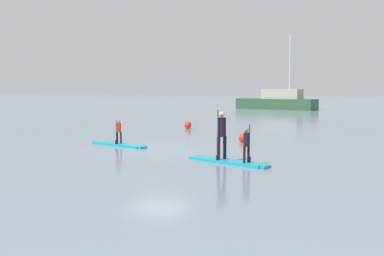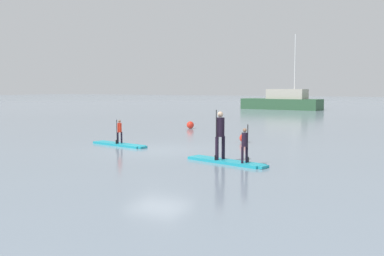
# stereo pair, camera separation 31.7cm
# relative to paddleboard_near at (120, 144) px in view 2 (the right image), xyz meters

# --- Properties ---
(ground_plane) EXTENTS (240.00, 240.00, 0.00)m
(ground_plane) POSITION_rel_paddleboard_near_xyz_m (2.47, -0.56, -0.05)
(ground_plane) COLOR gray
(paddleboard_near) EXTENTS (3.23, 1.25, 0.10)m
(paddleboard_near) POSITION_rel_paddleboard_near_xyz_m (0.00, 0.00, 0.00)
(paddleboard_near) COLOR #1E9EB2
(paddleboard_near) RESTS_ON ground
(paddler_child_solo) EXTENTS (0.23, 0.38, 1.11)m
(paddler_child_solo) POSITION_rel_paddleboard_near_xyz_m (-0.00, -0.01, 0.66)
(paddler_child_solo) COLOR black
(paddler_child_solo) RESTS_ON paddleboard_near
(paddleboard_far) EXTENTS (3.29, 1.44, 0.10)m
(paddleboard_far) POSITION_rel_paddleboard_near_xyz_m (6.29, -2.18, 0.00)
(paddleboard_far) COLOR #1E9EB2
(paddleboard_far) RESTS_ON ground
(paddler_adult) EXTENTS (0.38, 0.52, 1.80)m
(paddler_adult) POSITION_rel_paddleboard_near_xyz_m (5.99, -2.10, 1.04)
(paddler_adult) COLOR black
(paddler_adult) RESTS_ON paddleboard_far
(paddler_child_front) EXTENTS (0.26, 0.40, 1.31)m
(paddler_child_front) POSITION_rel_paddleboard_near_xyz_m (7.04, -2.38, 0.73)
(paddler_child_front) COLOR black
(paddler_child_front) RESTS_ON paddleboard_far
(fishing_boat_green_midground) EXTENTS (9.88, 4.01, 8.98)m
(fishing_boat_green_midground) POSITION_rel_paddleboard_near_xyz_m (-2.93, 37.00, 0.92)
(fishing_boat_green_midground) COLOR #2D5638
(fishing_boat_green_midground) RESTS_ON ground
(mooring_buoy_near) EXTENTS (0.47, 0.47, 0.47)m
(mooring_buoy_near) POSITION_rel_paddleboard_near_xyz_m (-1.08, 9.11, 0.19)
(mooring_buoy_near) COLOR red
(mooring_buoy_near) RESTS_ON ground
(mooring_buoy_mid) EXTENTS (0.43, 0.43, 0.43)m
(mooring_buoy_mid) POSITION_rel_paddleboard_near_xyz_m (4.68, 3.74, 0.17)
(mooring_buoy_mid) COLOR red
(mooring_buoy_mid) RESTS_ON ground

